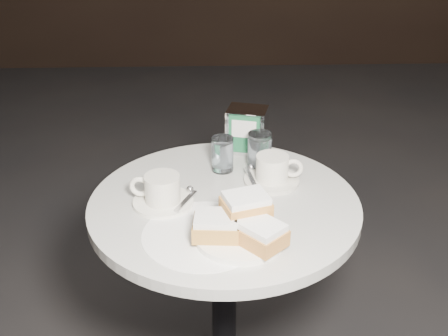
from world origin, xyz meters
TOP-DOWN VIEW (x-y plane):
  - cafe_table at (0.00, 0.00)m, footprint 0.70×0.70m
  - sugar_spill at (-0.05, -0.15)m, footprint 0.37×0.37m
  - beignet_plate at (0.03, -0.18)m, footprint 0.27×0.27m
  - coffee_cup_left at (-0.16, -0.01)m, footprint 0.18×0.18m
  - coffee_cup_right at (0.13, 0.09)m, footprint 0.17×0.17m
  - water_glass_left at (0.00, 0.17)m, footprint 0.07×0.07m
  - water_glass_right at (0.11, 0.17)m, footprint 0.08×0.08m
  - napkin_dispenser at (0.08, 0.30)m, footprint 0.13×0.12m

SIDE VIEW (x-z plane):
  - cafe_table at x=0.00m, z-range 0.17..0.92m
  - sugar_spill at x=-0.05m, z-range 0.74..0.75m
  - coffee_cup_right at x=0.13m, z-range 0.74..0.82m
  - coffee_cup_left at x=-0.16m, z-range 0.74..0.82m
  - beignet_plate at x=0.03m, z-range 0.73..0.83m
  - water_glass_left at x=0.00m, z-range 0.74..0.84m
  - water_glass_right at x=0.11m, z-range 0.74..0.85m
  - napkin_dispenser at x=0.08m, z-range 0.75..0.88m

